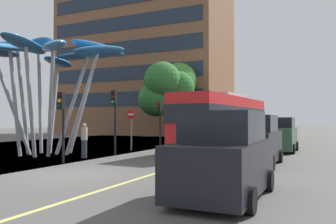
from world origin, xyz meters
The scene contains 14 objects.
ground centered at (-0.64, 0.00, -0.05)m, with size 120.00×240.00×0.10m.
red_bus centered at (2.57, 11.73, 2.02)m, with size 3.33×11.69×3.70m.
leaf_sculpture centered at (-5.90, 5.08, 5.71)m, with size 8.71×9.46×7.18m.
traffic_light_kerb_near centered at (-2.42, 2.14, 2.39)m, with size 0.28×0.42×3.29m.
traffic_light_kerb_far centered at (-2.34, 6.31, 2.67)m, with size 0.28×0.42×3.69m.
traffic_light_island_mid centered at (-2.55, 12.56, 2.49)m, with size 0.28×0.42×3.43m.
car_parked_near centered at (6.22, -1.40, 1.04)m, with size 2.07×4.25×2.23m.
car_parked_mid centered at (5.72, 5.47, 1.05)m, with size 2.02×4.29×2.23m.
car_parked_far centered at (5.94, 12.62, 1.03)m, with size 2.00×4.09×2.17m.
tree_pavement_near centered at (-6.65, 22.18, 5.09)m, with size 5.64×5.10×8.01m.
tree_pavement_far centered at (-6.94, 25.38, 5.77)m, with size 4.87×5.59×8.47m.
pedestrian centered at (-2.99, 4.47, 0.93)m, with size 0.34×0.34×1.84m.
no_entry_sign centered at (-3.02, 9.31, 1.78)m, with size 0.60×0.12×2.67m.
backdrop_building centered at (-15.07, 33.06, 13.00)m, with size 23.17×11.92×26.00m.
Camera 1 is at (8.63, -10.10, 2.01)m, focal length 36.65 mm.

